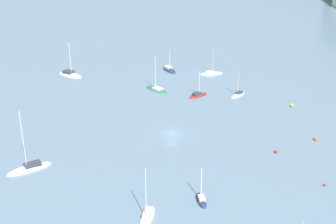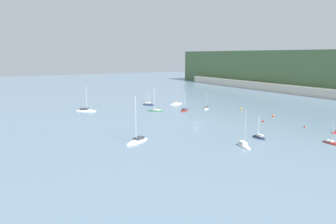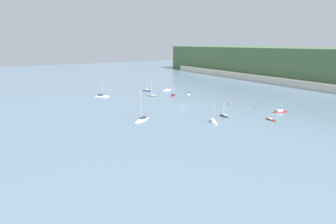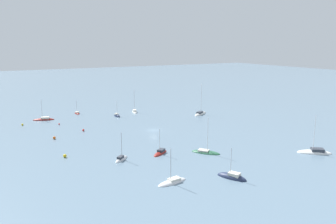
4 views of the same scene
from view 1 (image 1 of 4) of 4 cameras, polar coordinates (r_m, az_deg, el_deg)
ground_plane at (r=105.69m, az=0.42°, el=-2.63°), size 600.00×600.00×0.00m
sailboat_1 at (r=78.74m, az=-2.56°, el=-12.74°), size 7.21×3.93×10.33m
sailboat_2 at (r=130.86m, az=-1.41°, el=2.74°), size 7.93×7.07×10.36m
sailboat_3 at (r=82.87m, az=4.05°, el=-10.73°), size 4.75×1.93×7.34m
sailboat_4 at (r=126.77m, az=3.66°, el=2.01°), size 5.11×6.24×7.57m
sailboat_5 at (r=146.75m, az=0.14°, el=5.11°), size 7.20×5.12×7.71m
sailboat_7 at (r=95.60m, az=-16.51°, el=-6.67°), size 6.40×9.01×13.46m
sailboat_8 at (r=144.32m, az=5.31°, el=4.67°), size 3.20×7.38×8.30m
sailboat_9 at (r=128.20m, az=8.53°, el=2.03°), size 4.62×5.18×7.80m
sailboat_10 at (r=145.62m, az=-11.82°, el=4.46°), size 8.05×8.95×11.29m
mooring_buoy_1 at (r=107.44m, az=17.56°, el=-3.11°), size 0.86×0.86×0.86m
mooring_buoy_2 at (r=91.25m, az=18.60°, el=-8.41°), size 0.53×0.53×0.53m
mooring_buoy_3 at (r=123.58m, az=14.89°, el=0.79°), size 0.88×0.88×0.88m
mooring_buoy_4 at (r=99.97m, az=13.04°, el=-4.70°), size 0.71×0.71×0.71m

